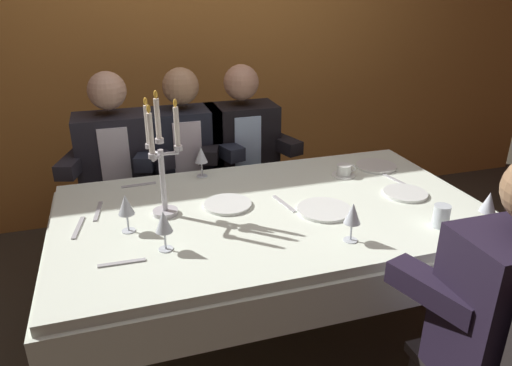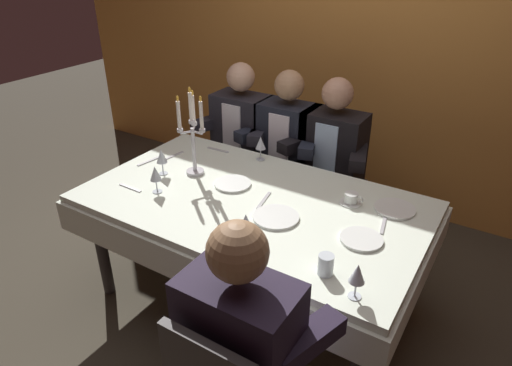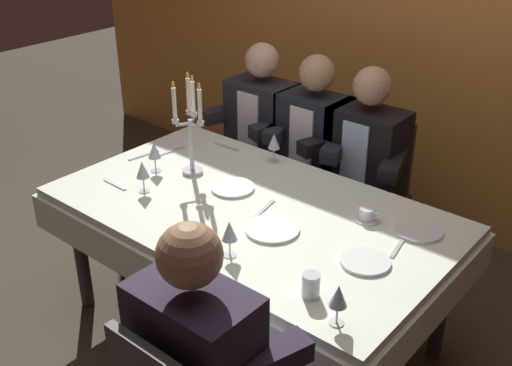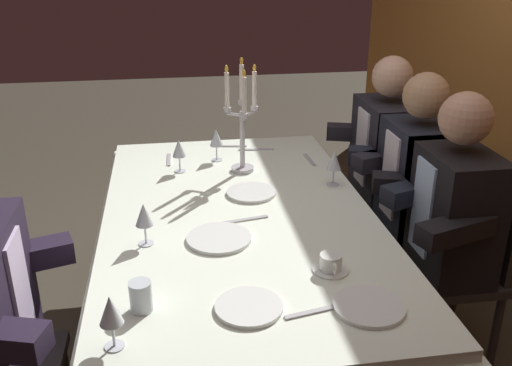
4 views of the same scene
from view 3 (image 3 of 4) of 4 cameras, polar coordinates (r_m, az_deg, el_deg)
name	(u,v)px [view 3 (image 3 of 4)]	position (r m, az deg, el deg)	size (l,w,h in m)	color
ground_plane	(251,328)	(3.37, -0.44, -13.20)	(12.00, 12.00, 0.00)	#3F392D
back_wall	(425,18)	(4.06, 15.33, 14.49)	(6.00, 0.12, 2.70)	#C98239
dining_table	(251,228)	(3.00, -0.48, -4.14)	(1.94, 1.14, 0.74)	white
candelabra	(190,130)	(3.18, -6.06, 4.86)	(0.15, 0.17, 0.55)	silver
dinner_plate_0	(272,229)	(2.75, 1.51, -4.26)	(0.24, 0.24, 0.01)	white
dinner_plate_1	(418,230)	(2.84, 14.72, -4.20)	(0.22, 0.22, 0.01)	white
dinner_plate_2	(365,261)	(2.58, 10.04, -7.11)	(0.21, 0.21, 0.01)	white
dinner_plate_3	(233,188)	(3.10, -2.17, -0.42)	(0.22, 0.22, 0.01)	white
wine_glass_0	(338,297)	(2.19, 7.59, -10.38)	(0.07, 0.07, 0.16)	silver
wine_glass_1	(229,232)	(2.53, -2.47, -4.50)	(0.07, 0.07, 0.16)	silver
wine_glass_2	(274,142)	(3.34, 1.67, 3.79)	(0.07, 0.07, 0.16)	silver
wine_glass_3	(154,151)	(3.27, -9.36, 2.90)	(0.07, 0.07, 0.16)	silver
wine_glass_4	(142,170)	(3.07, -10.43, 1.16)	(0.07, 0.07, 0.16)	silver
water_tumbler_0	(311,285)	(2.35, 5.09, -9.36)	(0.07, 0.07, 0.10)	silver
coffee_cup_0	(368,214)	(2.87, 10.25, -2.87)	(0.13, 0.12, 0.06)	white
knife_0	(264,209)	(2.91, 0.73, -2.41)	(0.19, 0.02, 0.01)	#B7B7BC
fork_1	(115,185)	(3.21, -12.88, -0.14)	(0.17, 0.02, 0.01)	#B7B7BC
fork_2	(398,248)	(2.70, 12.92, -5.82)	(0.17, 0.02, 0.01)	#B7B7BC
spoon_3	(226,147)	(3.56, -2.78, 3.36)	(0.17, 0.02, 0.01)	#B7B7BC
knife_4	(144,155)	(3.51, -10.32, 2.54)	(0.19, 0.02, 0.01)	#B7B7BC
knife_5	(171,151)	(3.53, -7.83, 2.92)	(0.19, 0.02, 0.01)	#B7B7BC
seated_diner_0	(262,122)	(3.94, 0.58, 5.68)	(0.63, 0.48, 1.24)	#2C2727
seated_diner_1	(315,138)	(3.71, 5.42, 4.19)	(0.63, 0.48, 1.24)	#2C2727
seated_diner_2	(367,154)	(3.54, 10.17, 2.68)	(0.63, 0.48, 1.24)	#2C2727
seated_diner_3	(194,357)	(2.14, -5.72, -15.63)	(0.63, 0.48, 1.24)	#2C2727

